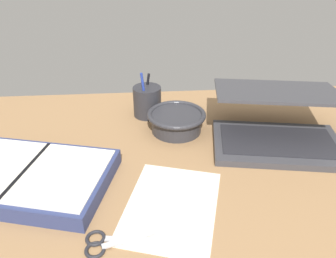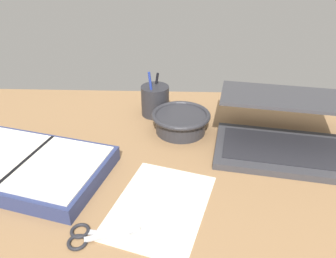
# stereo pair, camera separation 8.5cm
# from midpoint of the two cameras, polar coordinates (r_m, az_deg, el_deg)

# --- Properties ---
(desk_top) EXTENTS (1.40, 1.00, 0.02)m
(desk_top) POSITION_cam_midpoint_polar(r_m,az_deg,el_deg) (0.81, -3.10, -8.60)
(desk_top) COLOR #936D47
(desk_top) RESTS_ON ground
(laptop) EXTENTS (0.39, 0.36, 0.14)m
(laptop) POSITION_cam_midpoint_polar(r_m,az_deg,el_deg) (0.94, 16.10, 0.58)
(laptop) COLOR #38383D
(laptop) RESTS_ON desk_top
(bowl) EXTENTS (0.17, 0.17, 0.06)m
(bowl) POSITION_cam_midpoint_polar(r_m,az_deg,el_deg) (0.96, -1.04, 1.43)
(bowl) COLOR #2D2D33
(bowl) RESTS_ON desk_top
(pen_cup) EXTENTS (0.09, 0.09, 0.15)m
(pen_cup) POSITION_cam_midpoint_polar(r_m,az_deg,el_deg) (1.05, -5.96, 4.78)
(pen_cup) COLOR #28282D
(pen_cup) RESTS_ON desk_top
(planner) EXTENTS (0.42, 0.33, 0.04)m
(planner) POSITION_cam_midpoint_polar(r_m,az_deg,el_deg) (0.85, -25.94, -7.57)
(planner) COLOR navy
(planner) RESTS_ON desk_top
(scissors) EXTENTS (0.14, 0.07, 0.01)m
(scissors) POSITION_cam_midpoint_polar(r_m,az_deg,el_deg) (0.67, -14.77, -18.76)
(scissors) COLOR #B7B7BC
(scissors) RESTS_ON desk_top
(paper_sheet_front) EXTENTS (0.26, 0.30, 0.00)m
(paper_sheet_front) POSITION_cam_midpoint_polar(r_m,az_deg,el_deg) (0.72, -3.15, -13.33)
(paper_sheet_front) COLOR silver
(paper_sheet_front) RESTS_ON desk_top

